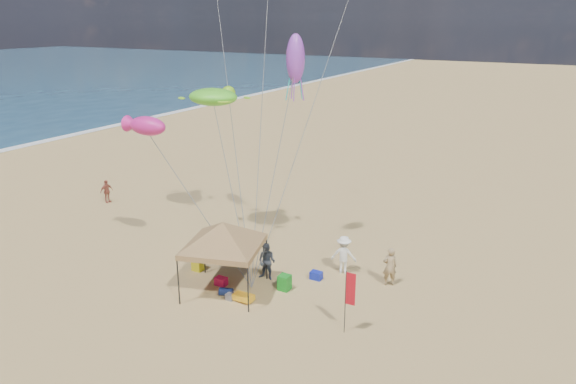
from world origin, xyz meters
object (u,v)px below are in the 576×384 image
(canopy_tent, at_px, (223,225))
(beach_cart, at_px, (243,297))
(person_near_b, at_px, (267,262))
(feather_flag, at_px, (349,292))
(cooler_red, at_px, (221,281))
(cooler_blue, at_px, (316,275))
(chair_green, at_px, (285,283))
(person_near_c, at_px, (344,255))
(chair_yellow, at_px, (198,263))
(person_near_a, at_px, (390,267))
(person_far_a, at_px, (107,191))

(canopy_tent, bearing_deg, beach_cart, -17.33)
(beach_cart, distance_m, person_near_b, 2.41)
(beach_cart, relative_size, person_near_b, 0.50)
(feather_flag, distance_m, cooler_red, 6.92)
(cooler_blue, distance_m, chair_green, 1.81)
(beach_cart, relative_size, person_near_c, 0.48)
(feather_flag, distance_m, chair_green, 4.58)
(canopy_tent, bearing_deg, cooler_blue, 44.59)
(feather_flag, relative_size, chair_yellow, 3.81)
(beach_cart, bearing_deg, cooler_red, 156.60)
(cooler_blue, xyz_separation_m, beach_cart, (-1.84, -3.41, 0.01))
(canopy_tent, relative_size, beach_cart, 6.62)
(chair_green, height_order, chair_yellow, same)
(canopy_tent, bearing_deg, person_near_a, 33.64)
(person_near_a, bearing_deg, chair_green, 1.50)
(canopy_tent, relative_size, chair_yellow, 8.52)
(chair_yellow, height_order, person_near_a, person_near_a)
(cooler_blue, xyz_separation_m, person_far_a, (-17.06, 3.18, 0.59))
(person_near_a, height_order, person_near_b, person_near_a)
(chair_green, xyz_separation_m, person_near_b, (-1.23, 0.50, 0.55))
(cooler_blue, distance_m, person_far_a, 17.37)
(feather_flag, bearing_deg, person_near_c, 115.49)
(cooler_blue, bearing_deg, person_far_a, 169.45)
(feather_flag, bearing_deg, person_near_b, 154.96)
(cooler_blue, height_order, beach_cart, cooler_blue)
(canopy_tent, height_order, person_near_c, canopy_tent)
(person_near_c, bearing_deg, cooler_red, 27.24)
(beach_cart, bearing_deg, person_near_b, 94.82)
(feather_flag, relative_size, cooler_red, 4.93)
(feather_flag, xyz_separation_m, cooler_blue, (-3.11, 3.52, -1.60))
(person_near_b, bearing_deg, cooler_blue, 23.71)
(person_near_b, bearing_deg, beach_cart, -90.31)
(person_near_b, bearing_deg, cooler_red, -139.87)
(chair_green, bearing_deg, chair_yellow, -176.23)
(chair_yellow, height_order, person_near_c, person_near_c)
(cooler_red, height_order, chair_green, chair_green)
(beach_cart, bearing_deg, person_near_a, 42.20)
(feather_flag, distance_m, cooler_blue, 4.97)
(chair_green, relative_size, chair_yellow, 1.00)
(chair_yellow, bearing_deg, person_near_a, 19.50)
(canopy_tent, height_order, feather_flag, canopy_tent)
(chair_green, bearing_deg, beach_cart, -120.09)
(beach_cart, height_order, person_near_c, person_near_c)
(person_near_b, bearing_deg, feather_flag, -30.17)
(chair_yellow, height_order, person_far_a, person_far_a)
(chair_yellow, relative_size, person_near_b, 0.39)
(chair_yellow, distance_m, person_far_a, 12.69)
(cooler_red, distance_m, cooler_blue, 4.45)
(canopy_tent, relative_size, feather_flag, 2.24)
(cooler_red, height_order, person_far_a, person_far_a)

